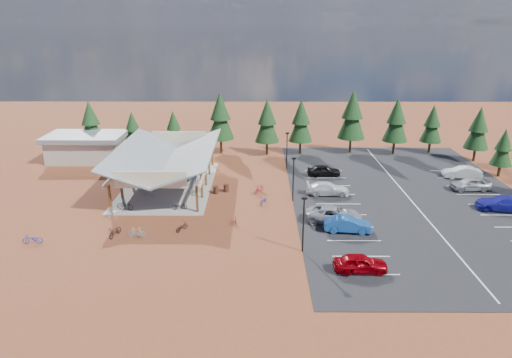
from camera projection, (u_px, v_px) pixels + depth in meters
name	position (u px, v px, depth m)	size (l,w,h in m)	color
ground	(248.00, 208.00, 49.93)	(140.00, 140.00, 0.00)	brown
asphalt_lot	(409.00, 198.00, 52.68)	(27.00, 44.00, 0.04)	black
concrete_pad	(169.00, 185.00, 56.57)	(10.60, 18.60, 0.10)	gray
bike_pavilion	(167.00, 156.00, 55.34)	(11.65, 19.40, 4.97)	#4F2C16
outbuilding	(86.00, 147.00, 66.38)	(11.00, 7.00, 3.90)	#ADA593
lamp_post_0	(303.00, 220.00, 39.49)	(0.50, 0.25, 5.14)	black
lamp_post_1	(293.00, 176.00, 50.83)	(0.50, 0.25, 5.14)	black
lamp_post_2	(287.00, 148.00, 62.17)	(0.50, 0.25, 5.14)	black
trash_bin_0	(216.00, 190.00, 53.93)	(0.60, 0.60, 0.90)	#3D2215
trash_bin_1	(226.00, 188.00, 54.49)	(0.60, 0.60, 0.90)	#3D2215
pine_0	(90.00, 122.00, 68.91)	(3.50, 3.50, 8.14)	#382314
pine_1	(133.00, 128.00, 68.98)	(2.82, 2.82, 6.57)	#382314
pine_2	(174.00, 127.00, 69.54)	(2.83, 2.83, 6.59)	#382314
pine_3	(220.00, 116.00, 68.89)	(4.05, 4.05, 9.43)	#382314
pine_4	(267.00, 121.00, 68.16)	(3.67, 3.67, 8.55)	#382314
pine_5	(301.00, 121.00, 68.60)	(3.62, 3.62, 8.44)	#382314
pine_6	(352.00, 115.00, 68.94)	(4.18, 4.18, 9.74)	#382314
pine_7	(396.00, 120.00, 68.29)	(3.74, 3.74, 8.72)	#382314
pine_8	(432.00, 124.00, 69.26)	(3.23, 3.23, 7.53)	#382314
pine_12	(503.00, 148.00, 58.85)	(2.74, 2.74, 6.39)	#382314
pine_13	(478.00, 128.00, 65.03)	(3.43, 3.43, 8.00)	#382314
bike_0	(125.00, 205.00, 49.03)	(0.66, 1.90, 1.00)	black
bike_1	(148.00, 192.00, 52.80)	(0.50, 1.78, 1.07)	gray
bike_2	(157.00, 179.00, 57.44)	(0.57, 1.62, 0.85)	navy
bike_3	(168.00, 165.00, 62.99)	(0.44, 1.55, 0.93)	maroon
bike_4	(180.00, 206.00, 49.04)	(0.55, 1.58, 0.83)	black
bike_5	(195.00, 189.00, 53.70)	(0.46, 1.64, 0.99)	gray
bike_6	(193.00, 178.00, 57.67)	(0.62, 1.79, 0.94)	navy
bike_7	(183.00, 165.00, 62.55)	(0.48, 1.69, 1.02)	maroon
bike_8	(115.00, 231.00, 43.11)	(0.66, 1.90, 1.00)	black
bike_9	(114.00, 211.00, 47.57)	(0.50, 1.76, 1.06)	gray
bike_10	(32.00, 239.00, 41.66)	(0.62, 1.78, 0.94)	#132298
bike_11	(235.00, 220.00, 45.69)	(0.43, 1.53, 0.92)	maroon
bike_12	(182.00, 227.00, 44.28)	(0.56, 1.61, 0.85)	black
bike_13	(137.00, 233.00, 42.79)	(0.50, 1.77, 1.06)	#989AA1
bike_14	(264.00, 200.00, 50.74)	(0.59, 1.69, 0.89)	navy
bike_15	(259.00, 189.00, 54.01)	(0.53, 1.86, 1.12)	maroon
car_0	(360.00, 263.00, 36.89)	(1.75, 4.35, 1.48)	#820107
car_1	(348.00, 224.00, 43.93)	(1.59, 4.56, 1.50)	#1A4F9D
car_2	(334.00, 215.00, 46.06)	(2.62, 5.68, 1.58)	gray
car_3	(328.00, 189.00, 53.42)	(2.03, 5.00, 1.45)	silver
car_4	(324.00, 170.00, 59.88)	(1.74, 4.32, 1.47)	black
car_7	(503.00, 203.00, 48.91)	(2.25, 5.52, 1.60)	#1B1A95
car_8	(470.00, 184.00, 54.76)	(1.92, 4.78, 1.63)	gray
car_9	(462.00, 172.00, 59.06)	(1.63, 4.68, 1.54)	silver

